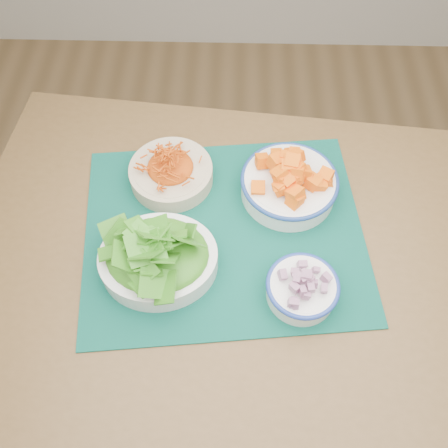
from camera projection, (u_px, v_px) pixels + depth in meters
name	position (u px, v px, depth m)	size (l,w,h in m)	color
table	(259.00, 280.00, 1.14)	(1.40, 1.01, 0.75)	brown
placemat	(224.00, 232.00, 1.10)	(0.61, 0.50, 0.00)	#033229
carrot_bowl	(171.00, 170.00, 1.14)	(0.24, 0.24, 0.07)	beige
squash_bowl	(290.00, 180.00, 1.11)	(0.28, 0.28, 0.11)	white
lettuce_bowl	(157.00, 254.00, 1.00)	(0.27, 0.23, 0.12)	white
onion_bowl	(302.00, 287.00, 0.98)	(0.15, 0.15, 0.07)	white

